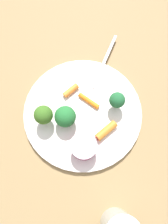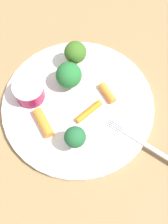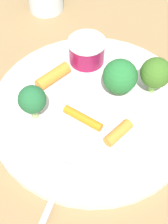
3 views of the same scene
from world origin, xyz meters
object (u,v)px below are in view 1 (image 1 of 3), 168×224
object	(u,v)px
broccoli_floret_1	(65,117)
carrot_stick_1	(89,101)
broccoli_floret_0	(43,115)
carrot_stick_0	(106,131)
broccoli_floret_2	(117,100)
fork	(104,62)
carrot_stick_2	(71,91)
plate	(83,112)
sauce_cup	(84,147)

from	to	relation	value
broccoli_floret_1	carrot_stick_1	bearing A→B (deg)	-42.03
broccoli_floret_0	carrot_stick_0	world-z (taller)	broccoli_floret_0
broccoli_floret_2	carrot_stick_0	xyz separation A→B (m)	(-0.06, 0.02, -0.02)
carrot_stick_0	fork	bearing A→B (deg)	4.70
carrot_stick_2	broccoli_floret_2	bearing A→B (deg)	-103.70
broccoli_floret_0	broccoli_floret_2	distance (m)	0.16
broccoli_floret_0	carrot_stick_1	bearing A→B (deg)	-59.59
plate	sauce_cup	distance (m)	0.09
carrot_stick_1	broccoli_floret_1	bearing A→B (deg)	137.97
broccoli_floret_0	carrot_stick_2	bearing A→B (deg)	-32.15
broccoli_floret_1	carrot_stick_2	xyz separation A→B (m)	(0.07, -0.00, -0.02)
plate	fork	xyz separation A→B (m)	(0.14, -0.04, 0.01)
carrot_stick_0	fork	size ratio (longest dim) A/B	0.32
sauce_cup	broccoli_floret_1	size ratio (longest dim) A/B	1.02
carrot_stick_2	broccoli_floret_0	bearing A→B (deg)	147.85
broccoli_floret_0	broccoli_floret_2	size ratio (longest dim) A/B	1.08
broccoli_floret_0	broccoli_floret_2	xyz separation A→B (m)	(0.05, -0.15, -0.00)
broccoli_floret_2	carrot_stick_0	distance (m)	0.07
broccoli_floret_0	carrot_stick_1	xyz separation A→B (m)	(0.05, -0.09, -0.03)
broccoli_floret_0	broccoli_floret_1	bearing A→B (deg)	-86.75
fork	broccoli_floret_2	bearing A→B (deg)	-164.72
broccoli_floret_0	carrot_stick_1	world-z (taller)	broccoli_floret_0
sauce_cup	broccoli_floret_0	world-z (taller)	broccoli_floret_0
broccoli_floret_2	carrot_stick_2	distance (m)	0.11
sauce_cup	broccoli_floret_1	world-z (taller)	broccoli_floret_1
sauce_cup	fork	xyz separation A→B (m)	(0.22, -0.03, -0.02)
broccoli_floret_0	sauce_cup	bearing A→B (deg)	-121.66
broccoli_floret_1	carrot_stick_2	world-z (taller)	broccoli_floret_1
broccoli_floret_2	broccoli_floret_1	bearing A→B (deg)	113.43
carrot_stick_1	carrot_stick_0	bearing A→B (deg)	-146.65
sauce_cup	carrot_stick_2	bearing A→B (deg)	18.41
carrot_stick_0	carrot_stick_2	size ratio (longest dim) A/B	1.31
broccoli_floret_1	broccoli_floret_2	size ratio (longest dim) A/B	1.02
broccoli_floret_2	carrot_stick_1	size ratio (longest dim) A/B	0.95
broccoli_floret_1	carrot_stick_1	xyz separation A→B (m)	(0.05, -0.05, -0.02)
carrot_stick_0	fork	distance (m)	0.18
carrot_stick_2	fork	xyz separation A→B (m)	(0.09, -0.07, -0.01)
carrot_stick_2	fork	size ratio (longest dim) A/B	0.25
sauce_cup	broccoli_floret_1	bearing A→B (deg)	37.76
sauce_cup	carrot_stick_1	distance (m)	0.11
broccoli_floret_2	fork	xyz separation A→B (m)	(0.12, 0.03, -0.03)
broccoli_floret_2	fork	world-z (taller)	broccoli_floret_2
broccoli_floret_0	broccoli_floret_1	world-z (taller)	broccoli_floret_0
broccoli_floret_2	carrot_stick_0	size ratio (longest dim) A/B	0.99
broccoli_floret_2	carrot_stick_0	world-z (taller)	broccoli_floret_2
plate	broccoli_floret_0	world-z (taller)	broccoli_floret_0
broccoli_floret_0	carrot_stick_0	bearing A→B (deg)	-95.84
carrot_stick_1	broccoli_floret_0	bearing A→B (deg)	120.41
plate	carrot_stick_1	world-z (taller)	carrot_stick_1
plate	fork	distance (m)	0.14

